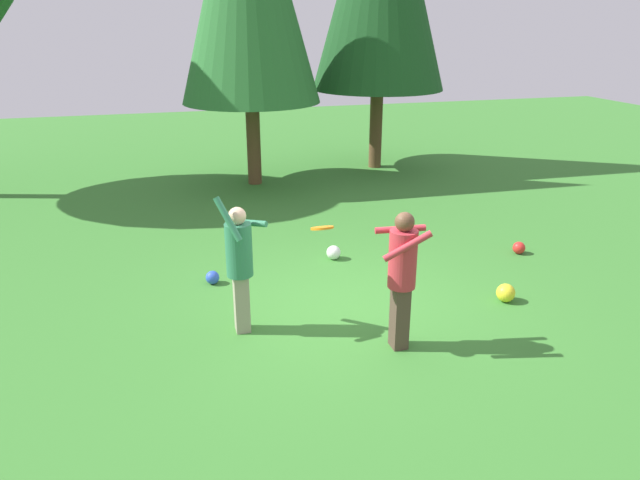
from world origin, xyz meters
name	(u,v)px	position (x,y,z in m)	size (l,w,h in m)	color
ground_plane	(346,309)	(0.00, 0.00, 0.00)	(40.00, 40.00, 0.00)	#387A2D
person_thrower	(239,259)	(-1.49, -0.20, 1.02)	(0.68, 0.68, 1.88)	gray
person_catcher	(402,269)	(0.33, -1.14, 1.06)	(0.67, 0.58, 1.77)	#4C382D
frisbee	(322,228)	(-0.62, -0.96, 1.61)	(0.29, 0.28, 0.09)	orange
ball_white	(334,252)	(0.37, 1.83, 0.12)	(0.24, 0.24, 0.24)	white
ball_yellow	(506,293)	(2.32, -0.38, 0.14)	(0.27, 0.27, 0.27)	yellow
ball_red	(519,248)	(3.58, 1.21, 0.11)	(0.22, 0.22, 0.22)	red
ball_blue	(213,277)	(-1.73, 1.38, 0.11)	(0.21, 0.21, 0.21)	blue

